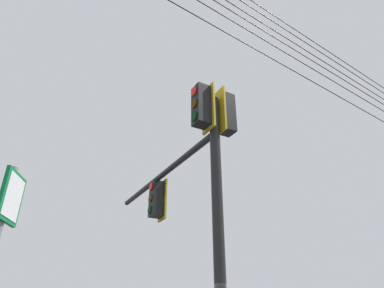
# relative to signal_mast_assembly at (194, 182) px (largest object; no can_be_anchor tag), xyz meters

# --- Properties ---
(signal_mast_assembly) EXTENTS (5.16, 1.86, 6.31)m
(signal_mast_assembly) POSITION_rel_signal_mast_assembly_xyz_m (0.00, 0.00, 0.00)
(signal_mast_assembly) COLOR black
(signal_mast_assembly) RESTS_ON ground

